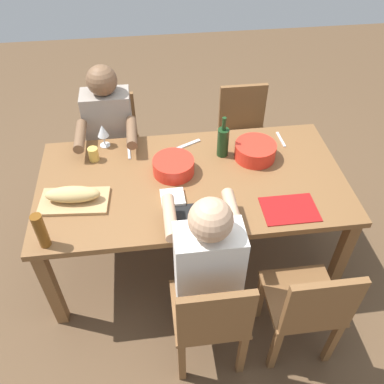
# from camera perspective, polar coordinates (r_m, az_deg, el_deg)

# --- Properties ---
(ground_plane) EXTENTS (8.00, 8.00, 0.00)m
(ground_plane) POSITION_cam_1_polar(r_m,az_deg,el_deg) (3.10, 0.00, -8.42)
(ground_plane) COLOR brown
(dining_table) EXTENTS (1.92, 0.98, 0.74)m
(dining_table) POSITION_cam_1_polar(r_m,az_deg,el_deg) (2.61, 0.00, 0.54)
(dining_table) COLOR brown
(dining_table) RESTS_ON ground_plane
(chair_near_left) EXTENTS (0.40, 0.40, 0.85)m
(chair_near_left) POSITION_cam_1_polar(r_m,az_deg,el_deg) (3.43, 7.17, 8.36)
(chair_near_left) COLOR brown
(chair_near_left) RESTS_ON ground_plane
(chair_near_right) EXTENTS (0.40, 0.40, 0.85)m
(chair_near_right) POSITION_cam_1_polar(r_m,az_deg,el_deg) (3.35, -10.84, 6.97)
(chair_near_right) COLOR brown
(chair_near_right) RESTS_ON ground_plane
(diner_near_right) EXTENTS (0.41, 0.53, 1.20)m
(diner_near_right) POSITION_cam_1_polar(r_m,az_deg,el_deg) (3.08, -11.41, 8.14)
(diner_near_right) COLOR #2D2D38
(diner_near_right) RESTS_ON ground_plane
(chair_far_center) EXTENTS (0.40, 0.40, 0.85)m
(chair_far_center) POSITION_cam_1_polar(r_m,az_deg,el_deg) (2.25, 2.70, -17.14)
(chair_far_center) COLOR brown
(chair_far_center) RESTS_ON ground_plane
(diner_far_center) EXTENTS (0.41, 0.53, 1.20)m
(diner_far_center) POSITION_cam_1_polar(r_m,az_deg,el_deg) (2.17, 2.11, -10.17)
(diner_far_center) COLOR #2D2D38
(diner_far_center) RESTS_ON ground_plane
(chair_far_left) EXTENTS (0.40, 0.40, 0.85)m
(chair_far_left) POSITION_cam_1_polar(r_m,az_deg,el_deg) (2.37, 15.90, -15.13)
(chair_far_left) COLOR brown
(chair_far_left) RESTS_ON ground_plane
(serving_bowl_greens) EXTENTS (0.27, 0.27, 0.11)m
(serving_bowl_greens) POSITION_cam_1_polar(r_m,az_deg,el_deg) (2.72, 8.83, 5.82)
(serving_bowl_greens) COLOR red
(serving_bowl_greens) RESTS_ON dining_table
(serving_bowl_pasta) EXTENTS (0.26, 0.26, 0.10)m
(serving_bowl_pasta) POSITION_cam_1_polar(r_m,az_deg,el_deg) (2.58, -2.60, 3.73)
(serving_bowl_pasta) COLOR red
(serving_bowl_pasta) RESTS_ON dining_table
(cutting_board) EXTENTS (0.42, 0.25, 0.02)m
(cutting_board) POSITION_cam_1_polar(r_m,az_deg,el_deg) (2.50, -16.10, -1.23)
(cutting_board) COLOR tan
(cutting_board) RESTS_ON dining_table
(bread_loaf) EXTENTS (0.33, 0.14, 0.09)m
(bread_loaf) POSITION_cam_1_polar(r_m,az_deg,el_deg) (2.46, -16.34, -0.33)
(bread_loaf) COLOR tan
(bread_loaf) RESTS_ON cutting_board
(wine_bottle) EXTENTS (0.08, 0.08, 0.29)m
(wine_bottle) POSITION_cam_1_polar(r_m,az_deg,el_deg) (2.69, 4.35, 7.08)
(wine_bottle) COLOR #193819
(wine_bottle) RESTS_ON dining_table
(beer_bottle) EXTENTS (0.06, 0.06, 0.22)m
(beer_bottle) POSITION_cam_1_polar(r_m,az_deg,el_deg) (2.25, -20.36, -5.11)
(beer_bottle) COLOR brown
(beer_bottle) RESTS_ON dining_table
(wine_glass) EXTENTS (0.08, 0.08, 0.17)m
(wine_glass) POSITION_cam_1_polar(r_m,az_deg,el_deg) (2.82, -12.37, 8.25)
(wine_glass) COLOR silver
(wine_glass) RESTS_ON dining_table
(fork_near_left) EXTENTS (0.02, 0.17, 0.01)m
(fork_near_left) POSITION_cam_1_polar(r_m,az_deg,el_deg) (2.94, 12.30, 7.20)
(fork_near_left) COLOR silver
(fork_near_left) RESTS_ON dining_table
(cup_near_right) EXTENTS (0.07, 0.07, 0.09)m
(cup_near_right) POSITION_cam_1_polar(r_m,az_deg,el_deg) (2.75, -13.60, 5.16)
(cup_near_right) COLOR gold
(cup_near_right) RESTS_ON dining_table
(fork_near_right) EXTENTS (0.02, 0.17, 0.01)m
(fork_near_right) POSITION_cam_1_polar(r_m,az_deg,el_deg) (2.80, -8.81, 5.68)
(fork_near_right) COLOR silver
(fork_near_right) RESTS_ON dining_table
(placemat_far_center) EXTENTS (0.32, 0.23, 0.01)m
(placemat_far_center) POSITION_cam_1_polar(r_m,az_deg,el_deg) (2.32, 1.03, -3.60)
(placemat_far_center) COLOR black
(placemat_far_center) RESTS_ON dining_table
(placemat_far_left) EXTENTS (0.32, 0.23, 0.01)m
(placemat_far_left) POSITION_cam_1_polar(r_m,az_deg,el_deg) (2.43, 13.47, -2.35)
(placemat_far_left) COLOR maroon
(placemat_far_left) RESTS_ON dining_table
(carving_knife) EXTENTS (0.22, 0.12, 0.01)m
(carving_knife) POSITION_cam_1_polar(r_m,az_deg,el_deg) (2.82, -0.90, 6.54)
(carving_knife) COLOR silver
(carving_knife) RESTS_ON dining_table
(napkin_stack) EXTENTS (0.14, 0.14, 0.02)m
(napkin_stack) POSITION_cam_1_polar(r_m,az_deg,el_deg) (2.42, -2.73, -0.77)
(napkin_stack) COLOR white
(napkin_stack) RESTS_ON dining_table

